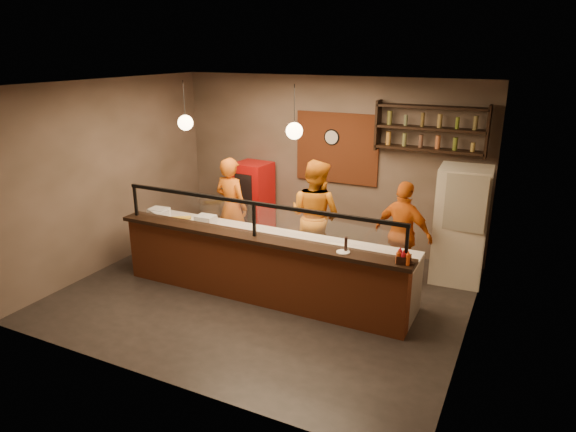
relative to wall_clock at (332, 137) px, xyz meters
The scene contains 29 objects.
floor 3.24m from the wall_clock, 92.33° to the right, with size 6.00×6.00×0.00m, color black.
ceiling 2.70m from the wall_clock, 92.33° to the right, with size 6.00×6.00×0.00m, color #342B28.
wall_back 0.51m from the wall_clock, 158.20° to the left, with size 6.00×6.00×0.00m, color #766256.
wall_left 3.99m from the wall_clock, 141.57° to the right, with size 5.00×5.00×0.00m, color #766256.
wall_right 3.84m from the wall_clock, 40.31° to the right, with size 5.00×5.00×0.00m, color #766256.
wall_front 4.99m from the wall_clock, 91.16° to the right, with size 6.00×6.00×0.00m, color #766256.
brick_patch 0.22m from the wall_clock, ahead, with size 1.60×0.04×1.30m, color brown.
service_counter 3.19m from the wall_clock, 92.08° to the right, with size 4.60×0.25×1.00m, color brown.
counter_ledge 2.96m from the wall_clock, 92.08° to the right, with size 4.70×0.37×0.06m, color black.
worktop_cabinet 2.81m from the wall_clock, 92.53° to the right, with size 4.60×0.75×0.85m, color gray.
worktop 2.57m from the wall_clock, 92.53° to the right, with size 4.60×0.75×0.05m, color silver.
sneeze_guard 2.86m from the wall_clock, 92.08° to the right, with size 4.50×0.05×0.52m.
wall_shelving 1.83m from the wall_clock, ahead, with size 1.84×0.28×0.85m.
wall_clock is the anchor object (origin of this frame).
pendant_left 2.81m from the wall_clock, 125.30° to the right, with size 0.24×0.24×0.77m.
pendant_right 2.32m from the wall_clock, 82.44° to the right, with size 0.24×0.24×0.77m.
cook_left 2.26m from the wall_clock, 137.43° to the right, with size 0.67×0.44×1.83m, color orange.
cook_mid 1.71m from the wall_clock, 80.01° to the right, with size 0.94×0.73×1.94m, color orange.
cook_right 2.42m from the wall_clock, 34.46° to the right, with size 1.00×0.42×1.71m, color #D66114.
fridge 2.82m from the wall_clock, 13.89° to the right, with size 0.79×0.74×1.91m, color beige.
red_cooler 2.05m from the wall_clock, 168.48° to the right, with size 0.66×0.60×1.53m, color red.
pizza_dough 2.84m from the wall_clock, 67.28° to the right, with size 0.51×0.51×0.01m, color white.
prep_tub_a 2.85m from the wall_clock, 119.91° to the right, with size 0.31×0.24×0.15m, color silver.
prep_tub_b 3.41m from the wall_clock, 134.39° to the right, with size 0.31×0.25×0.16m, color white.
prep_tub_c 3.42m from the wall_clock, 132.23° to the right, with size 0.30×0.24×0.15m, color silver.
rolling_pin 3.13m from the wall_clock, 129.20° to the right, with size 0.06×0.06×0.35m, color yellow.
condiment_caddy 3.62m from the wall_clock, 52.95° to the right, with size 0.19×0.15×0.11m, color black.
pepper_mill 3.17m from the wall_clock, 64.59° to the right, with size 0.04×0.04×0.20m, color black.
small_plate 3.24m from the wall_clock, 65.29° to the right, with size 0.18×0.18×0.01m, color silver.
Camera 1 is at (3.52, -6.39, 3.68)m, focal length 32.00 mm.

